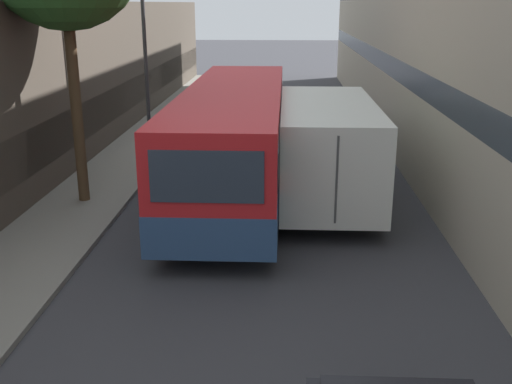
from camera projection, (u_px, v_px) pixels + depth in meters
name	position (u px, v px, depth m)	size (l,w,h in m)	color
ground_plane	(262.00, 222.00, 14.60)	(150.00, 150.00, 0.00)	#38383D
sidewalk_left	(70.00, 216.00, 14.81)	(2.34, 60.00, 0.11)	gray
bus	(234.00, 136.00, 16.68)	(2.60, 11.96, 2.89)	red
box_truck	(325.00, 140.00, 16.59)	(2.40, 8.82, 2.66)	silver
panel_van	(256.00, 98.00, 26.55)	(1.97, 4.45, 1.94)	navy
street_lamp	(143.00, 7.00, 18.17)	(0.36, 0.80, 7.06)	#38383D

